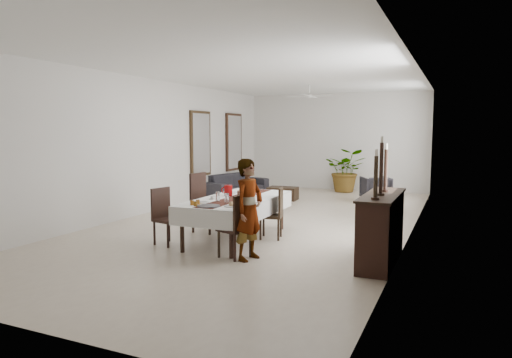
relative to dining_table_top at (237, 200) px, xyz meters
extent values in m
cube|color=beige|center=(-0.18, 1.77, -0.73)|extent=(6.00, 12.00, 0.00)
cube|color=white|center=(-0.18, 1.77, 2.47)|extent=(6.00, 12.00, 0.02)
cube|color=silver|center=(-0.18, 7.77, 0.87)|extent=(6.00, 0.02, 3.20)
cube|color=silver|center=(-0.18, -4.23, 0.87)|extent=(6.00, 0.02, 3.20)
cube|color=silver|center=(-3.18, 1.77, 0.87)|extent=(0.02, 12.00, 3.20)
cube|color=silver|center=(2.82, 1.77, 0.87)|extent=(0.02, 12.00, 3.20)
cube|color=black|center=(0.00, 0.00, 0.00)|extent=(1.05, 2.43, 0.05)
cylinder|color=black|center=(-0.42, -1.15, -0.38)|extent=(0.07, 0.07, 0.70)
cylinder|color=black|center=(0.46, -1.14, -0.38)|extent=(0.07, 0.07, 0.70)
cylinder|color=black|center=(-0.46, 1.14, -0.38)|extent=(0.07, 0.07, 0.70)
cylinder|color=black|center=(0.42, 1.15, -0.38)|extent=(0.07, 0.07, 0.70)
cube|color=white|center=(0.00, 0.00, 0.03)|extent=(1.23, 2.61, 0.01)
cube|color=white|center=(-0.59, -0.01, -0.12)|extent=(0.06, 2.59, 0.30)
cube|color=silver|center=(0.59, 0.01, -0.12)|extent=(0.06, 2.59, 0.30)
cube|color=silver|center=(0.03, -1.29, -0.12)|extent=(1.18, 0.03, 0.30)
cube|color=silver|center=(-0.03, 1.29, -0.12)|extent=(1.18, 0.03, 0.30)
cube|color=#512117|center=(0.00, 0.00, 0.04)|extent=(0.40, 2.52, 0.00)
cylinder|color=#9C0B0C|center=(-0.25, 0.15, 0.14)|extent=(0.15, 0.15, 0.20)
torus|color=maroon|center=(-0.34, 0.14, 0.14)|extent=(0.12, 0.02, 0.12)
cylinder|color=white|center=(0.13, -0.65, 0.12)|extent=(0.07, 0.07, 0.17)
cylinder|color=white|center=(-0.09, -0.55, 0.12)|extent=(0.07, 0.07, 0.17)
cylinder|color=silver|center=(0.05, 0.05, 0.12)|extent=(0.07, 0.07, 0.17)
cylinder|color=white|center=(0.31, -0.60, 0.07)|extent=(0.09, 0.09, 0.06)
cylinder|color=silver|center=(0.31, -0.60, 0.04)|extent=(0.15, 0.15, 0.01)
cylinder|color=silver|center=(-0.29, -0.36, 0.07)|extent=(0.09, 0.09, 0.06)
cylinder|color=white|center=(-0.29, -0.36, 0.04)|extent=(0.15, 0.15, 0.01)
cylinder|color=silver|center=(0.35, -0.90, 0.04)|extent=(0.24, 0.24, 0.02)
sphere|color=tan|center=(0.35, -0.90, 0.07)|extent=(0.09, 0.09, 0.09)
cylinder|color=silver|center=(-0.29, -0.76, 0.04)|extent=(0.24, 0.24, 0.02)
cylinder|color=white|center=(-0.33, 0.55, 0.04)|extent=(0.24, 0.24, 0.02)
cylinder|color=#46464B|center=(0.02, -1.05, 0.05)|extent=(0.36, 0.36, 0.02)
cylinder|color=brown|center=(-0.20, -1.09, 0.07)|extent=(0.06, 0.06, 0.08)
cylinder|color=#965515|center=(-0.30, -1.03, 0.07)|extent=(0.06, 0.06, 0.08)
cylinder|color=#905114|center=(-0.25, -0.93, 0.07)|extent=(0.06, 0.06, 0.08)
cylinder|color=brown|center=(0.05, 0.25, 0.09)|extent=(0.30, 0.30, 0.10)
sphere|color=#A02010|center=(0.07, 0.27, 0.16)|extent=(0.09, 0.09, 0.09)
sphere|color=#527D25|center=(0.00, 0.28, 0.16)|extent=(0.08, 0.08, 0.08)
sphere|color=gold|center=(0.05, 0.20, 0.16)|extent=(0.08, 0.08, 0.08)
cube|color=black|center=(0.49, -1.07, -0.29)|extent=(0.53, 0.53, 0.05)
cylinder|color=black|center=(0.60, -1.28, -0.52)|extent=(0.05, 0.05, 0.42)
cylinder|color=black|center=(0.70, -0.95, -0.52)|extent=(0.05, 0.05, 0.42)
cylinder|color=black|center=(0.27, -1.18, -0.52)|extent=(0.05, 0.05, 0.42)
cylinder|color=black|center=(0.37, -0.85, -0.52)|extent=(0.05, 0.05, 0.42)
cube|color=black|center=(0.67, -1.12, 0.00)|extent=(0.16, 0.41, 0.54)
cube|color=black|center=(0.52, 0.33, -0.31)|extent=(0.48, 0.48, 0.05)
cylinder|color=black|center=(0.72, 0.21, -0.53)|extent=(0.05, 0.05, 0.39)
cylinder|color=black|center=(0.64, 0.52, -0.53)|extent=(0.05, 0.05, 0.39)
cylinder|color=black|center=(0.40, 0.13, -0.53)|extent=(0.05, 0.05, 0.39)
cylinder|color=black|center=(0.33, 0.45, -0.53)|extent=(0.05, 0.05, 0.39)
cube|color=black|center=(0.70, 0.37, -0.04)|extent=(0.13, 0.39, 0.50)
cube|color=black|center=(-0.92, -0.81, -0.29)|extent=(0.49, 0.49, 0.05)
cylinder|color=black|center=(-1.05, -0.61, -0.52)|extent=(0.05, 0.05, 0.41)
cylinder|color=black|center=(-1.12, -0.94, -0.52)|extent=(0.05, 0.05, 0.41)
cylinder|color=black|center=(-0.72, -0.68, -0.52)|extent=(0.05, 0.05, 0.41)
cylinder|color=black|center=(-0.79, -1.01, -0.52)|extent=(0.05, 0.05, 0.41)
cube|color=black|center=(-1.11, -0.77, -0.01)|extent=(0.13, 0.41, 0.53)
cube|color=black|center=(-0.82, 0.34, -0.22)|extent=(0.53, 0.53, 0.05)
cylinder|color=black|center=(-1.00, 0.56, -0.49)|extent=(0.05, 0.05, 0.48)
cylinder|color=black|center=(-1.04, 0.17, -0.49)|extent=(0.05, 0.05, 0.48)
cylinder|color=black|center=(-0.60, 0.52, -0.49)|extent=(0.05, 0.05, 0.48)
cylinder|color=black|center=(-0.64, 0.12, -0.49)|extent=(0.05, 0.05, 0.48)
cube|color=black|center=(-1.04, 0.37, 0.11)|extent=(0.10, 0.49, 0.62)
imported|color=#9C9EA5|center=(0.74, -1.08, 0.04)|extent=(0.48, 0.63, 1.54)
cube|color=black|center=(2.60, -0.43, -0.23)|extent=(0.45, 1.67, 1.00)
cube|color=black|center=(2.60, -0.43, 0.29)|extent=(0.49, 1.74, 0.03)
cylinder|color=black|center=(2.60, -1.04, 0.32)|extent=(0.11, 0.11, 0.03)
cylinder|color=black|center=(2.60, -1.04, 0.62)|extent=(0.06, 0.06, 0.56)
cylinder|color=white|center=(2.60, -1.04, 0.94)|extent=(0.04, 0.04, 0.09)
cylinder|color=black|center=(2.60, -0.60, 0.32)|extent=(0.11, 0.11, 0.03)
cylinder|color=black|center=(2.60, -0.60, 0.70)|extent=(0.06, 0.06, 0.72)
cylinder|color=silver|center=(2.60, -0.60, 1.11)|extent=(0.04, 0.04, 0.09)
cylinder|color=black|center=(2.60, -0.15, 0.32)|extent=(0.11, 0.11, 0.03)
cylinder|color=black|center=(2.60, -0.15, 0.65)|extent=(0.06, 0.06, 0.61)
cylinder|color=#EBE8CC|center=(2.60, -0.15, 1.00)|extent=(0.04, 0.04, 0.09)
imported|color=#28252A|center=(-2.62, 5.19, -0.40)|extent=(1.41, 2.38, 0.65)
imported|color=#262428|center=(1.49, 5.76, -0.38)|extent=(1.00, 1.01, 0.69)
cube|color=black|center=(-0.96, 4.85, -0.55)|extent=(0.86, 0.61, 0.36)
imported|color=#2D5E25|center=(0.31, 7.27, -0.03)|extent=(1.38, 1.23, 1.40)
cube|color=black|center=(-3.14, 3.97, 0.87)|extent=(0.06, 1.05, 1.85)
cube|color=silver|center=(-3.10, 3.97, 0.87)|extent=(0.01, 0.90, 1.70)
cube|color=black|center=(-3.14, 6.07, 0.87)|extent=(0.06, 1.05, 1.85)
cube|color=white|center=(-3.10, 6.07, 0.87)|extent=(0.01, 0.90, 1.70)
cylinder|color=white|center=(-0.18, 4.77, 2.37)|extent=(0.04, 0.04, 0.20)
cylinder|color=silver|center=(-0.18, 4.77, 2.17)|extent=(0.16, 0.16, 0.08)
cube|color=silver|center=(-0.18, 5.12, 2.17)|extent=(0.10, 0.55, 0.01)
cube|color=silver|center=(-0.18, 4.42, 2.17)|extent=(0.10, 0.55, 0.01)
cube|color=silver|center=(0.17, 4.77, 2.17)|extent=(0.55, 0.10, 0.01)
cube|color=silver|center=(-0.53, 4.77, 2.17)|extent=(0.55, 0.10, 0.01)
camera|label=1|loc=(3.62, -7.26, 1.23)|focal=32.00mm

